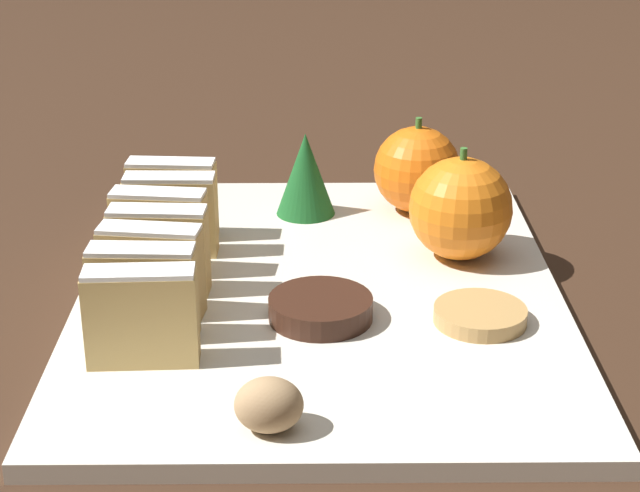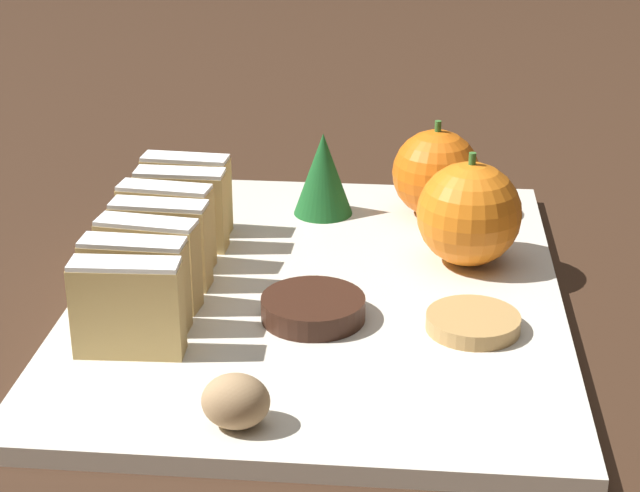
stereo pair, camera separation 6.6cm
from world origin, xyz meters
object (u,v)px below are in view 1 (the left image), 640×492
at_px(orange_far, 417,169).
at_px(walnut, 269,405).
at_px(chocolate_cookie, 326,308).
at_px(orange_near, 461,208).

bearing_deg(orange_far, walnut, -108.55).
bearing_deg(chocolate_cookie, orange_far, 68.60).
height_order(orange_near, walnut, orange_near).
bearing_deg(walnut, orange_near, 60.25).
bearing_deg(walnut, orange_far, 71.45).
relative_size(orange_far, chocolate_cookie, 1.15).
relative_size(orange_near, walnut, 2.23).
distance_m(orange_near, chocolate_cookie, 0.14).
bearing_deg(orange_near, walnut, -119.75).
relative_size(orange_near, chocolate_cookie, 1.23).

